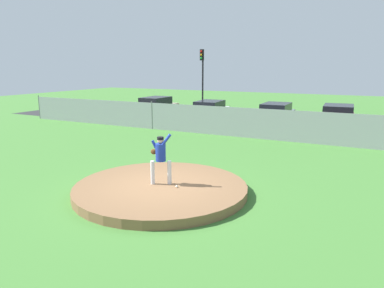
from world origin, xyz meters
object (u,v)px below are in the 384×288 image
object	(u,v)px
pitcher_youth	(160,155)
parked_car_white	(210,112)
parked_car_slate	(276,115)
parked_car_burgundy	(338,119)
baseball	(177,186)
parked_car_champagne	(156,108)
traffic_light_near	(202,71)

from	to	relation	value
pitcher_youth	parked_car_white	distance (m)	14.86
parked_car_slate	parked_car_burgundy	bearing A→B (deg)	-0.76
baseball	parked_car_white	size ratio (longest dim) A/B	0.02
parked_car_slate	pitcher_youth	bearing A→B (deg)	-89.82
baseball	parked_car_champagne	distance (m)	17.11
pitcher_youth	parked_car_slate	bearing A→B (deg)	90.18
baseball	parked_car_burgundy	bearing A→B (deg)	77.60
parked_car_slate	traffic_light_near	world-z (taller)	traffic_light_near
baseball	parked_car_slate	distance (m)	14.73
pitcher_youth	baseball	distance (m)	1.11
parked_car_champagne	parked_car_slate	bearing A→B (deg)	4.28
parked_car_burgundy	parked_car_slate	size ratio (longest dim) A/B	1.01
parked_car_champagne	traffic_light_near	world-z (taller)	traffic_light_near
parked_car_white	parked_car_slate	size ratio (longest dim) A/B	0.99
traffic_light_near	parked_car_slate	bearing A→B (deg)	-27.67
parked_car_burgundy	parked_car_slate	world-z (taller)	parked_car_burgundy
pitcher_youth	parked_car_champagne	distance (m)	16.69
parked_car_champagne	parked_car_slate	distance (m)	9.14
parked_car_white	parked_car_burgundy	size ratio (longest dim) A/B	0.99
parked_car_burgundy	traffic_light_near	distance (m)	12.22
parked_car_burgundy	parked_car_champagne	bearing A→B (deg)	-177.23
parked_car_slate	parked_car_champagne	bearing A→B (deg)	-175.72
parked_car_burgundy	traffic_light_near	world-z (taller)	traffic_light_near
parked_car_burgundy	traffic_light_near	xyz separation A→B (m)	(-11.23, 3.89, 2.85)
pitcher_youth	baseball	bearing A→B (deg)	-7.93
pitcher_youth	parked_car_slate	xyz separation A→B (m)	(-0.05, 14.63, -0.48)
parked_car_white	parked_car_champagne	world-z (taller)	parked_car_champagne
baseball	pitcher_youth	bearing A→B (deg)	172.07
baseball	traffic_light_near	xyz separation A→B (m)	(-8.01, 18.56, 3.31)
baseball	traffic_light_near	bearing A→B (deg)	113.34
parked_car_burgundy	parked_car_champagne	xyz separation A→B (m)	(-13.01, -0.63, 0.03)
parked_car_burgundy	parked_car_slate	xyz separation A→B (m)	(-3.90, 0.05, -0.03)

